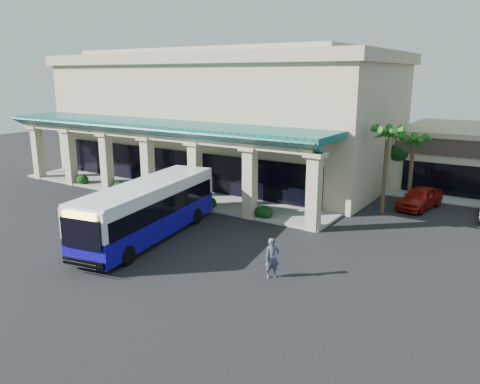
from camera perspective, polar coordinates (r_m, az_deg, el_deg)
The scene contains 10 objects.
ground at distance 27.74m, azimuth -7.17°, elevation -5.33°, with size 110.00×110.00×0.00m, color black.
main_building at distance 43.89m, azimuth -1.92°, elevation 9.53°, with size 30.80×14.80×11.35m, color #BFB188, non-canonical shape.
arcade at distance 37.12m, azimuth -10.04°, elevation 4.08°, with size 30.00×6.20×5.70m, color #0C4B49, non-canonical shape.
palm_0 at distance 32.58m, azimuth 17.30°, elevation 3.07°, with size 2.40×2.40×6.60m, color #1D5316, non-canonical shape.
palm_1 at distance 35.28m, azimuth 20.16°, elevation 2.99°, with size 2.40×2.40×5.80m, color #1D5316, non-canonical shape.
palm_2 at distance 47.90m, azimuth -23.21°, elevation 5.69°, with size 2.40×2.40×6.20m, color #1D5316, non-canonical shape.
broadleaf_tree at distance 40.61m, azimuth 18.99°, elevation 3.74°, with size 2.60×2.60×4.81m, color black, non-canonical shape.
transit_bus at distance 27.25m, azimuth -11.06°, elevation -2.27°, with size 2.70×11.60×3.24m, color #130994, non-canonical shape.
pedestrian at distance 21.89m, azimuth 3.95°, elevation -8.04°, with size 0.69×0.45×1.89m, color #3C475B.
car_silver at distance 35.25m, azimuth 21.08°, elevation -0.63°, with size 1.85×4.59×1.56m, color #9D1711.
Camera 1 is at (17.01, -19.89, 9.19)m, focal length 35.00 mm.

